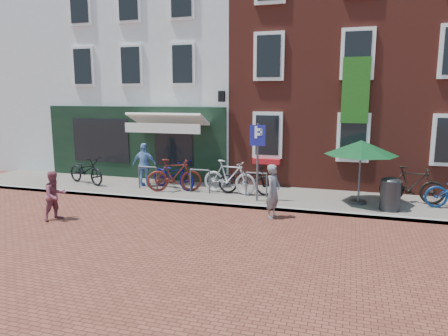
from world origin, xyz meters
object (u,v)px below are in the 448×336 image
(parasol, at_px, (361,145))
(bicycle_4, at_px, (246,179))
(bicycle_2, at_px, (173,174))
(bicycle_1, at_px, (174,175))
(bicycle_3, at_px, (229,177))
(parking_sign, at_px, (258,149))
(bicycle_5, at_px, (412,185))
(litter_bin, at_px, (390,192))
(woman, at_px, (273,191))
(boy, at_px, (55,196))
(cafe_person, at_px, (145,165))
(bicycle_0, at_px, (86,170))

(parasol, distance_m, bicycle_4, 3.88)
(parasol, xyz_separation_m, bicycle_2, (-6.40, 0.25, -1.32))
(bicycle_1, distance_m, bicycle_3, 1.95)
(parking_sign, xyz_separation_m, bicycle_2, (-3.29, 0.88, -1.16))
(bicycle_5, bearing_deg, bicycle_4, 98.56)
(litter_bin, height_order, woman, woman)
(litter_bin, relative_size, bicycle_3, 0.55)
(parking_sign, relative_size, boy, 1.80)
(cafe_person, height_order, bicycle_4, cafe_person)
(bicycle_2, bearing_deg, parking_sign, -85.45)
(bicycle_3, bearing_deg, cafe_person, 93.26)
(woman, xyz_separation_m, bicycle_5, (3.92, 2.54, -0.09))
(parasol, height_order, bicycle_0, parasol)
(cafe_person, relative_size, bicycle_1, 0.84)
(litter_bin, bearing_deg, bicycle_2, 173.54)
(bicycle_4, bearing_deg, woman, -148.58)
(parking_sign, distance_m, bicycle_2, 3.60)
(parking_sign, bearing_deg, bicycle_2, 165.08)
(litter_bin, height_order, bicycle_1, bicycle_1)
(boy, distance_m, bicycle_3, 5.60)
(litter_bin, height_order, parasol, parasol)
(litter_bin, relative_size, bicycle_5, 0.55)
(bicycle_5, bearing_deg, bicycle_1, 99.42)
(bicycle_0, height_order, bicycle_3, bicycle_3)
(bicycle_2, bearing_deg, boy, 177.55)
(woman, distance_m, bicycle_3, 2.82)
(boy, xyz_separation_m, bicycle_5, (9.68, 4.52, -0.01))
(cafe_person, bearing_deg, parking_sign, 165.42)
(litter_bin, distance_m, bicycle_1, 7.05)
(parking_sign, height_order, bicycle_5, parking_sign)
(bicycle_1, distance_m, bicycle_4, 2.54)
(bicycle_2, height_order, bicycle_3, bicycle_3)
(parasol, xyz_separation_m, boy, (-8.10, -3.97, -1.25))
(parasol, xyz_separation_m, bicycle_4, (-3.64, 0.13, -1.32))
(litter_bin, height_order, cafe_person, cafe_person)
(cafe_person, bearing_deg, bicycle_0, 3.01)
(woman, bearing_deg, bicycle_0, 91.72)
(litter_bin, bearing_deg, parking_sign, -179.22)
(bicycle_2, bearing_deg, cafe_person, 108.13)
(bicycle_1, relative_size, bicycle_5, 1.00)
(boy, distance_m, bicycle_2, 4.55)
(woman, height_order, bicycle_4, woman)
(cafe_person, height_order, bicycle_3, cafe_person)
(parking_sign, distance_m, bicycle_1, 3.28)
(litter_bin, distance_m, cafe_person, 8.49)
(woman, distance_m, bicycle_2, 4.65)
(bicycle_4, bearing_deg, bicycle_2, 87.07)
(bicycle_4, bearing_deg, parasol, -92.29)
(parking_sign, relative_size, woman, 1.62)
(parking_sign, height_order, boy, parking_sign)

